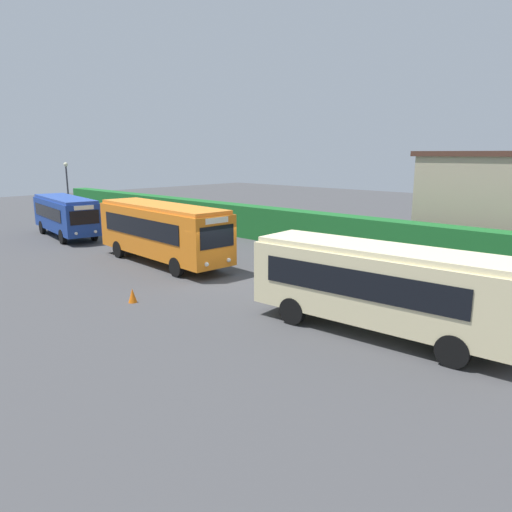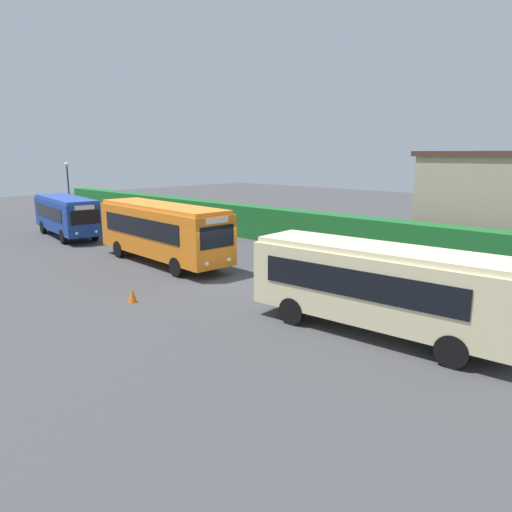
{
  "view_description": "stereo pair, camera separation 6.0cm",
  "coord_description": "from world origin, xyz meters",
  "px_view_note": "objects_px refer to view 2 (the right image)",
  "views": [
    {
      "loc": [
        16.61,
        -15.14,
        6.11
      ],
      "look_at": [
        2.03,
        0.26,
        1.5
      ],
      "focal_mm": 33.33,
      "sensor_mm": 36.0,
      "label": 1
    },
    {
      "loc": [
        16.65,
        -15.1,
        6.11
      ],
      "look_at": [
        2.03,
        0.26,
        1.5
      ],
      "focal_mm": 33.33,
      "sensor_mm": 36.0,
      "label": 2
    }
  ],
  "objects_px": {
    "bus_cream": "(380,284)",
    "bus_blue": "(66,214)",
    "person_left": "(445,289)",
    "person_center": "(468,306)",
    "lamppost": "(68,185)",
    "traffic_cone": "(132,295)",
    "bus_orange": "(162,230)"
  },
  "relations": [
    {
      "from": "bus_orange",
      "to": "person_left",
      "type": "distance_m",
      "value": 15.17
    },
    {
      "from": "bus_orange",
      "to": "traffic_cone",
      "type": "relative_size",
      "value": 17.0
    },
    {
      "from": "bus_orange",
      "to": "lamppost",
      "type": "xyz_separation_m",
      "value": [
        -18.97,
        3.65,
        1.44
      ]
    },
    {
      "from": "bus_orange",
      "to": "lamppost",
      "type": "distance_m",
      "value": 19.37
    },
    {
      "from": "person_left",
      "to": "traffic_cone",
      "type": "xyz_separation_m",
      "value": [
        -9.8,
        -8.05,
        -0.56
      ]
    },
    {
      "from": "bus_blue",
      "to": "lamppost",
      "type": "height_order",
      "value": "lamppost"
    },
    {
      "from": "person_left",
      "to": "lamppost",
      "type": "relative_size",
      "value": 0.31
    },
    {
      "from": "bus_cream",
      "to": "lamppost",
      "type": "distance_m",
      "value": 33.65
    },
    {
      "from": "traffic_cone",
      "to": "bus_blue",
      "type": "bearing_deg",
      "value": 162.7
    },
    {
      "from": "traffic_cone",
      "to": "bus_cream",
      "type": "bearing_deg",
      "value": 22.86
    },
    {
      "from": "bus_cream",
      "to": "person_left",
      "type": "xyz_separation_m",
      "value": [
        0.59,
        4.17,
        -0.91
      ]
    },
    {
      "from": "bus_blue",
      "to": "person_left",
      "type": "distance_m",
      "value": 27.27
    },
    {
      "from": "person_center",
      "to": "lamppost",
      "type": "bearing_deg",
      "value": 125.48
    },
    {
      "from": "bus_orange",
      "to": "traffic_cone",
      "type": "bearing_deg",
      "value": -41.97
    },
    {
      "from": "person_center",
      "to": "bus_cream",
      "type": "bearing_deg",
      "value": 176.4
    },
    {
      "from": "lamppost",
      "to": "bus_orange",
      "type": "bearing_deg",
      "value": -10.88
    },
    {
      "from": "bus_blue",
      "to": "bus_orange",
      "type": "distance_m",
      "value": 12.27
    },
    {
      "from": "bus_orange",
      "to": "lamppost",
      "type": "height_order",
      "value": "lamppost"
    },
    {
      "from": "person_left",
      "to": "person_center",
      "type": "distance_m",
      "value": 2.45
    },
    {
      "from": "bus_blue",
      "to": "person_center",
      "type": "bearing_deg",
      "value": 10.59
    },
    {
      "from": "bus_cream",
      "to": "bus_blue",
      "type": "bearing_deg",
      "value": 172.52
    },
    {
      "from": "bus_cream",
      "to": "person_left",
      "type": "relative_size",
      "value": 5.69
    },
    {
      "from": "bus_blue",
      "to": "person_left",
      "type": "bearing_deg",
      "value": 14.63
    },
    {
      "from": "traffic_cone",
      "to": "lamppost",
      "type": "distance_m",
      "value": 25.79
    },
    {
      "from": "person_left",
      "to": "lamppost",
      "type": "bearing_deg",
      "value": -150.07
    },
    {
      "from": "bus_orange",
      "to": "person_left",
      "type": "bearing_deg",
      "value": 14.65
    },
    {
      "from": "bus_blue",
      "to": "bus_cream",
      "type": "xyz_separation_m",
      "value": [
        26.54,
        -1.51,
        0.06
      ]
    },
    {
      "from": "bus_cream",
      "to": "lamppost",
      "type": "height_order",
      "value": "lamppost"
    },
    {
      "from": "traffic_cone",
      "to": "lamppost",
      "type": "bearing_deg",
      "value": 159.8
    },
    {
      "from": "bus_cream",
      "to": "lamppost",
      "type": "bearing_deg",
      "value": 167.3
    },
    {
      "from": "bus_blue",
      "to": "person_center",
      "type": "relative_size",
      "value": 5.0
    },
    {
      "from": "bus_blue",
      "to": "lamppost",
      "type": "distance_m",
      "value": 7.72
    }
  ]
}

